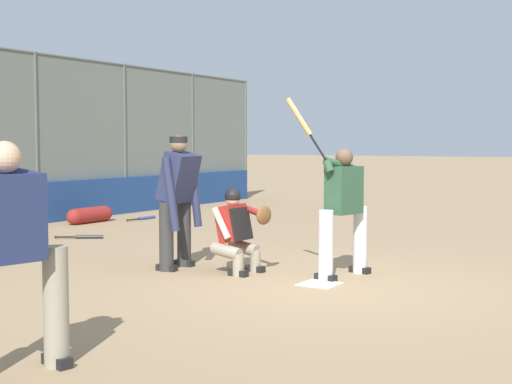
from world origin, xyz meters
name	(u,v)px	position (x,y,z in m)	size (l,w,h in m)	color
ground_plane	(320,284)	(0.00, 0.00, 0.00)	(160.00, 160.00, 0.00)	#9E7F5B
home_plate_marker	(320,284)	(0.00, 0.00, 0.01)	(0.43, 0.43, 0.01)	white
batter_at_plate	(343,207)	(-0.58, 0.02, 0.88)	(0.94, 0.81, 2.22)	silver
catcher_behind_plate	(238,229)	(-0.12, -1.24, 0.57)	(0.58, 0.69, 1.09)	gray
umpire_home	(178,197)	(0.05, -2.08, 0.95)	(0.72, 0.46, 1.77)	#333333
batter_on_deck	(5,250)	(4.19, -0.37, 0.92)	(0.97, 0.82, 2.30)	gray
spare_bat_near_backstop	(86,237)	(-1.45, -5.30, 0.03)	(0.52, 0.71, 0.07)	black
spare_bat_by_padding	(145,218)	(-4.39, -6.48, 0.03)	(0.87, 0.10, 0.07)	black
equipment_bag_dugout_side	(90,215)	(-3.29, -7.03, 0.16)	(1.20, 0.33, 0.33)	maroon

